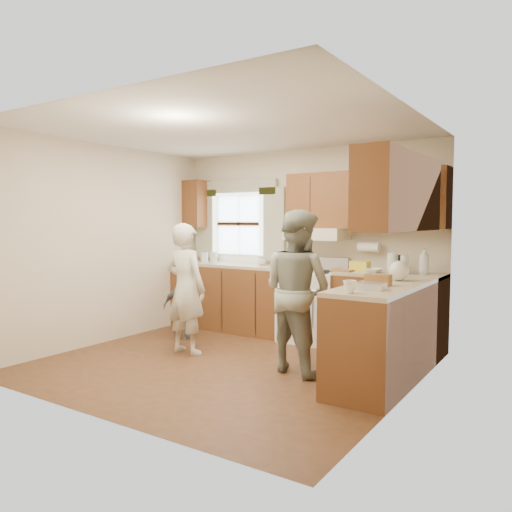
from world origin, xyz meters
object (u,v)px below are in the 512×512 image
Objects in this scene: child at (182,307)px; woman_left at (186,289)px; woman_right at (298,291)px; stove at (313,305)px.

woman_left is at bearing 113.88° from child.
child is at bearing -41.35° from woman_left.
woman_left is 1.42m from woman_right.
stove is at bearing -55.45° from woman_right.
woman_left is 1.79× the size of child.
woman_left is 0.79m from child.
child is (-0.51, 0.50, -0.33)m from woman_left.
stove is 0.65× the size of woman_right.
woman_left is (-0.97, -1.34, 0.29)m from stove.
woman_right reaches higher than stove.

